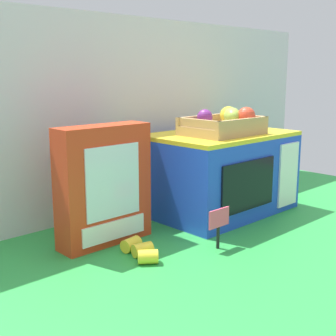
{
  "coord_description": "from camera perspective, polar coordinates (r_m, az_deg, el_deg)",
  "views": [
    {
      "loc": [
        -0.92,
        -0.87,
        0.42
      ],
      "look_at": [
        -0.08,
        0.02,
        0.16
      ],
      "focal_mm": 48.83,
      "sensor_mm": 36.0,
      "label": 1
    }
  ],
  "objects": [
    {
      "name": "ground_plane",
      "position": [
        1.33,
        2.98,
        -6.51
      ],
      "size": [
        1.7,
        1.7,
        0.0
      ],
      "primitive_type": "plane",
      "color": "green",
      "rests_on": "ground"
    },
    {
      "name": "display_back_panel",
      "position": [
        1.44,
        -3.66,
        6.73
      ],
      "size": [
        1.61,
        0.03,
        0.58
      ],
      "primitive_type": "cube",
      "color": "silver",
      "rests_on": "ground"
    },
    {
      "name": "toy_microwave",
      "position": [
        1.4,
        6.52,
        -0.54
      ],
      "size": [
        0.43,
        0.29,
        0.24
      ],
      "color": "blue",
      "rests_on": "ground"
    },
    {
      "name": "food_groups_crate",
      "position": [
        1.35,
        7.14,
        5.48
      ],
      "size": [
        0.22,
        0.16,
        0.08
      ],
      "color": "tan",
      "rests_on": "toy_microwave"
    },
    {
      "name": "cookie_set_box",
      "position": [
        1.13,
        -7.98,
        -2.15
      ],
      "size": [
        0.24,
        0.08,
        0.3
      ],
      "color": "red",
      "rests_on": "ground"
    },
    {
      "name": "price_sign",
      "position": [
        1.11,
        6.36,
        -6.74
      ],
      "size": [
        0.07,
        0.01,
        0.1
      ],
      "color": "black",
      "rests_on": "ground"
    },
    {
      "name": "loose_toy_banana",
      "position": [
        1.08,
        -3.47,
        -10.19
      ],
      "size": [
        0.07,
        0.13,
        0.03
      ],
      "color": "yellow",
      "rests_on": "ground"
    },
    {
      "name": "loose_toy_apple",
      "position": [
        1.64,
        13.78,
        -2.09
      ],
      "size": [
        0.07,
        0.07,
        0.07
      ],
      "primitive_type": "sphere",
      "color": "red",
      "rests_on": "ground"
    }
  ]
}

